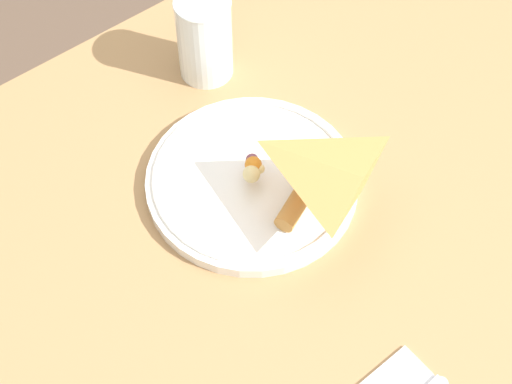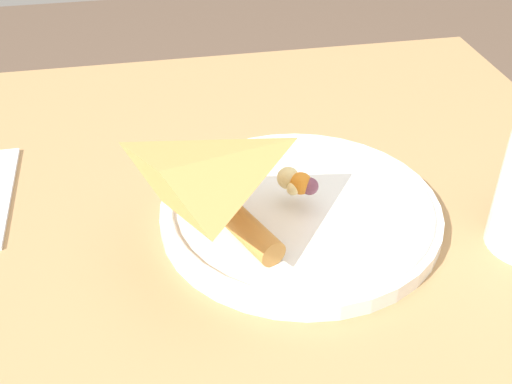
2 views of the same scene
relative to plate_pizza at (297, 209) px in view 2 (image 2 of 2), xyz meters
The scene contains 1 object.
plate_pizza is the anchor object (origin of this frame).
Camera 2 is at (0.32, -0.07, 1.13)m, focal length 45.00 mm.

